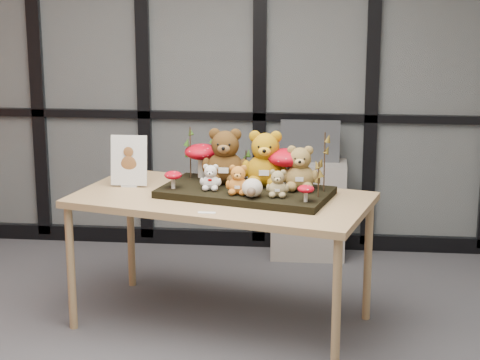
# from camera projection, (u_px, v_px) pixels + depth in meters

# --- Properties ---
(room_shell) EXTENTS (5.00, 5.00, 5.00)m
(room_shell) POSITION_uv_depth(u_px,v_px,m) (127.00, 76.00, 4.19)
(room_shell) COLOR #AFADA5
(room_shell) RESTS_ON floor
(glass_partition) EXTENTS (4.90, 0.06, 2.78)m
(glass_partition) POSITION_uv_depth(u_px,v_px,m) (201.00, 68.00, 6.63)
(glass_partition) COLOR #2D383F
(glass_partition) RESTS_ON floor
(display_table) EXTENTS (1.93, 1.31, 0.83)m
(display_table) POSITION_uv_depth(u_px,v_px,m) (221.00, 207.00, 5.28)
(display_table) COLOR tan
(display_table) RESTS_ON floor
(diorama_tray) EXTENTS (1.11, 0.75, 0.04)m
(diorama_tray) POSITION_uv_depth(u_px,v_px,m) (245.00, 192.00, 5.27)
(diorama_tray) COLOR black
(diorama_tray) RESTS_ON display_table
(bear_pooh_yellow) EXTENTS (0.35, 0.33, 0.38)m
(bear_pooh_yellow) POSITION_uv_depth(u_px,v_px,m) (265.00, 156.00, 5.30)
(bear_pooh_yellow) COLOR #AD790C
(bear_pooh_yellow) RESTS_ON diorama_tray
(bear_brown_medium) EXTENTS (0.35, 0.33, 0.38)m
(bear_brown_medium) POSITION_uv_depth(u_px,v_px,m) (225.00, 153.00, 5.36)
(bear_brown_medium) COLOR #4B2F12
(bear_brown_medium) RESTS_ON diorama_tray
(bear_tan_back) EXTENTS (0.27, 0.26, 0.30)m
(bear_tan_back) POSITION_uv_depth(u_px,v_px,m) (300.00, 165.00, 5.22)
(bear_tan_back) COLOR olive
(bear_tan_back) RESTS_ON diorama_tray
(bear_small_yellow) EXTENTS (0.18, 0.17, 0.19)m
(bear_small_yellow) POSITION_uv_depth(u_px,v_px,m) (238.00, 178.00, 5.13)
(bear_small_yellow) COLOR orange
(bear_small_yellow) RESTS_ON diorama_tray
(bear_white_bow) EXTENTS (0.16, 0.15, 0.17)m
(bear_white_bow) POSITION_uv_depth(u_px,v_px,m) (211.00, 176.00, 5.23)
(bear_white_bow) COLOR white
(bear_white_bow) RESTS_ON diorama_tray
(bear_beige_small) EXTENTS (0.16, 0.15, 0.18)m
(bear_beige_small) POSITION_uv_depth(u_px,v_px,m) (278.00, 182.00, 5.08)
(bear_beige_small) COLOR #9B8A59
(bear_beige_small) RESTS_ON diorama_tray
(plush_cream_hedgehog) EXTENTS (0.11, 0.11, 0.12)m
(plush_cream_hedgehog) POSITION_uv_depth(u_px,v_px,m) (252.00, 187.00, 5.07)
(plush_cream_hedgehog) COLOR beige
(plush_cream_hedgehog) RESTS_ON diorama_tray
(mushroom_back_left) EXTENTS (0.21, 0.21, 0.24)m
(mushroom_back_left) POSITION_uv_depth(u_px,v_px,m) (202.00, 159.00, 5.51)
(mushroom_back_left) COLOR #AD0516
(mushroom_back_left) RESTS_ON diorama_tray
(mushroom_back_right) EXTENTS (0.23, 0.23, 0.26)m
(mushroom_back_right) POSITION_uv_depth(u_px,v_px,m) (286.00, 166.00, 5.28)
(mushroom_back_right) COLOR #AD0516
(mushroom_back_right) RESTS_ON diorama_tray
(mushroom_front_left) EXTENTS (0.11, 0.11, 0.12)m
(mushroom_front_left) POSITION_uv_depth(u_px,v_px,m) (173.00, 179.00, 5.26)
(mushroom_front_left) COLOR #AD0516
(mushroom_front_left) RESTS_ON diorama_tray
(mushroom_front_right) EXTENTS (0.10, 0.10, 0.11)m
(mushroom_front_right) POSITION_uv_depth(u_px,v_px,m) (306.00, 193.00, 4.98)
(mushroom_front_right) COLOR #AD0516
(mushroom_front_right) RESTS_ON diorama_tray
(sprig_green_far_left) EXTENTS (0.05, 0.05, 0.33)m
(sprig_green_far_left) POSITION_uv_depth(u_px,v_px,m) (190.00, 153.00, 5.49)
(sprig_green_far_left) COLOR #143A0D
(sprig_green_far_left) RESTS_ON diorama_tray
(sprig_green_mid_left) EXTENTS (0.05, 0.05, 0.27)m
(sprig_green_mid_left) POSITION_uv_depth(u_px,v_px,m) (214.00, 157.00, 5.50)
(sprig_green_mid_left) COLOR #143A0D
(sprig_green_mid_left) RESTS_ON diorama_tray
(sprig_dry_far_right) EXTENTS (0.05, 0.05, 0.36)m
(sprig_dry_far_right) POSITION_uv_depth(u_px,v_px,m) (324.00, 162.00, 5.16)
(sprig_dry_far_right) COLOR brown
(sprig_dry_far_right) RESTS_ON diorama_tray
(sprig_dry_mid_right) EXTENTS (0.05, 0.05, 0.21)m
(sprig_dry_mid_right) POSITION_uv_depth(u_px,v_px,m) (318.00, 179.00, 5.06)
(sprig_dry_mid_right) COLOR brown
(sprig_dry_mid_right) RESTS_ON diorama_tray
(sprig_green_centre) EXTENTS (0.05, 0.05, 0.19)m
(sprig_green_centre) POSITION_uv_depth(u_px,v_px,m) (246.00, 165.00, 5.45)
(sprig_green_centre) COLOR #143A0D
(sprig_green_centre) RESTS_ON diorama_tray
(sign_holder) EXTENTS (0.23, 0.06, 0.33)m
(sign_holder) POSITION_uv_depth(u_px,v_px,m) (129.00, 163.00, 5.46)
(sign_holder) COLOR silver
(sign_holder) RESTS_ON display_table
(label_card) EXTENTS (0.10, 0.03, 0.00)m
(label_card) POSITION_uv_depth(u_px,v_px,m) (207.00, 213.00, 4.92)
(label_card) COLOR white
(label_card) RESTS_ON display_table
(cabinet) EXTENTS (0.56, 0.33, 0.74)m
(cabinet) POSITION_uv_depth(u_px,v_px,m) (309.00, 210.00, 6.62)
(cabinet) COLOR gray
(cabinet) RESTS_ON floor
(monitor) EXTENTS (0.44, 0.05, 0.31)m
(monitor) POSITION_uv_depth(u_px,v_px,m) (310.00, 141.00, 6.50)
(monitor) COLOR #4B4E53
(monitor) RESTS_ON cabinet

